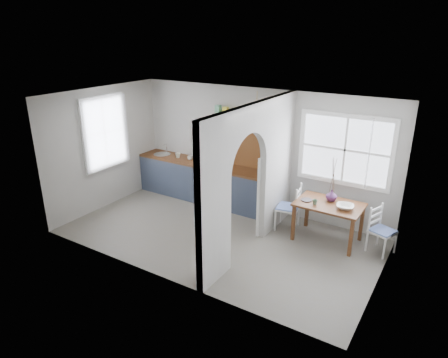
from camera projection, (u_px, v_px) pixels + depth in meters
The scene contains 26 objects.
floor at pixel (218, 236), 7.60m from camera, with size 5.80×3.20×0.01m, color #706A57.
ceiling at pixel (217, 99), 6.69m from camera, with size 5.80×3.20×0.01m, color beige.
walls at pixel (218, 172), 7.15m from camera, with size 5.81×3.21×2.60m.
partition at pixel (254, 170), 6.79m from camera, with size 0.12×3.20×2.60m.
kitchen_window at pixel (104, 132), 8.45m from camera, with size 0.10×1.16×1.50m, color white, non-canonical shape.
nook_window at pixel (345, 150), 7.39m from camera, with size 1.76×0.10×1.30m, color white, non-canonical shape.
counter at pixel (208, 181), 9.06m from camera, with size 3.50×0.60×0.90m.
sink at pixel (162, 155), 9.53m from camera, with size 0.40×0.40×0.02m, color silver.
backsplash at pixel (250, 147), 8.48m from camera, with size 1.65×0.03×0.90m, color brown.
shelf at pixel (249, 117), 8.18m from camera, with size 1.75×0.20×0.21m.
pendant_lamp at pixel (256, 129), 7.78m from camera, with size 0.26×0.26×0.16m, color beige.
utensil_rail at pixel (271, 157), 7.51m from camera, with size 0.02×0.02×0.50m, color silver.
dining_table at pixel (328, 222), 7.34m from camera, with size 1.18×0.79×0.74m, color #55361C, non-canonical shape.
chair_left at pixel (288, 207), 7.76m from camera, with size 0.42×0.42×0.92m, color white, non-canonical shape.
chair_right at pixel (383, 231), 6.92m from camera, with size 0.38×0.38×0.84m, color white, non-canonical shape.
kettle at pixel (268, 172), 7.97m from camera, with size 0.20×0.16×0.24m, color silver, non-canonical shape.
mug_a at pixel (178, 155), 9.24m from camera, with size 0.12×0.12×0.11m, color white.
mug_b at pixel (190, 158), 9.10m from camera, with size 0.12×0.12×0.09m, color white.
knife_block at pixel (203, 156), 9.06m from camera, with size 0.10×0.14×0.22m, color black.
jar at pixel (219, 160), 8.85m from camera, with size 0.09×0.09×0.14m, color olive.
towel_magenta at pixel (269, 211), 8.01m from camera, with size 0.02×0.03×0.54m, color #DD185B.
towel_orange at pixel (268, 213), 7.98m from camera, with size 0.02×0.03×0.49m, color orange.
bowl at pixel (345, 207), 7.00m from camera, with size 0.30×0.30×0.07m, color white.
table_cup at pixel (315, 202), 7.17m from camera, with size 0.09×0.09×0.09m, color #506D53.
plate at pixel (307, 200), 7.35m from camera, with size 0.21×0.21×0.02m, color #2A2222.
vase at pixel (331, 195), 7.30m from camera, with size 0.20×0.20×0.21m, color #512758.
Camera 1 is at (3.66, -5.66, 3.69)m, focal length 32.00 mm.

